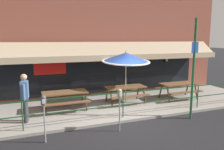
# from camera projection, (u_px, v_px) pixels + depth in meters

# --- Properties ---
(ground_plane) EXTENTS (120.00, 120.00, 0.00)m
(ground_plane) POSITION_uv_depth(u_px,v_px,m) (126.00, 123.00, 7.87)
(ground_plane) COLOR black
(patio_deck) EXTENTS (15.00, 4.00, 0.10)m
(patio_deck) POSITION_uv_depth(u_px,v_px,m) (108.00, 106.00, 9.72)
(patio_deck) COLOR gray
(patio_deck) RESTS_ON ground
(restaurant_building) EXTENTS (15.00, 1.60, 8.45)m
(restaurant_building) POSITION_uv_depth(u_px,v_px,m) (93.00, 15.00, 11.11)
(restaurant_building) COLOR brown
(restaurant_building) RESTS_ON ground
(patio_railing) EXTENTS (13.84, 0.04, 0.97)m
(patio_railing) POSITION_uv_depth(u_px,v_px,m) (123.00, 99.00, 8.02)
(patio_railing) COLOR #194723
(patio_railing) RESTS_ON patio_deck
(picnic_table_left) EXTENTS (1.80, 1.42, 0.76)m
(picnic_table_left) POSITION_uv_depth(u_px,v_px,m) (65.00, 95.00, 8.92)
(picnic_table_left) COLOR brown
(picnic_table_left) RESTS_ON patio_deck
(picnic_table_centre) EXTENTS (1.80, 1.42, 0.76)m
(picnic_table_centre) POSITION_uv_depth(u_px,v_px,m) (126.00, 90.00, 9.92)
(picnic_table_centre) COLOR brown
(picnic_table_centre) RESTS_ON patio_deck
(picnic_table_right) EXTENTS (1.80, 1.42, 0.76)m
(picnic_table_right) POSITION_uv_depth(u_px,v_px,m) (179.00, 86.00, 10.66)
(picnic_table_right) COLOR brown
(picnic_table_right) RESTS_ON patio_deck
(patio_umbrella_centre) EXTENTS (2.14, 2.14, 2.38)m
(patio_umbrella_centre) POSITION_uv_depth(u_px,v_px,m) (126.00, 57.00, 9.67)
(patio_umbrella_centre) COLOR #B7B2A8
(patio_umbrella_centre) RESTS_ON patio_deck
(pedestrian_walking) EXTENTS (0.27, 0.62, 1.71)m
(pedestrian_walking) POSITION_uv_depth(u_px,v_px,m) (25.00, 95.00, 7.55)
(pedestrian_walking) COLOR #333338
(pedestrian_walking) RESTS_ON patio_deck
(parking_meter_near) EXTENTS (0.15, 0.16, 1.42)m
(parking_meter_near) POSITION_uv_depth(u_px,v_px,m) (44.00, 105.00, 6.18)
(parking_meter_near) COLOR gray
(parking_meter_near) RESTS_ON ground
(parking_meter_far) EXTENTS (0.15, 0.16, 1.42)m
(parking_meter_far) POSITION_uv_depth(u_px,v_px,m) (120.00, 97.00, 6.96)
(parking_meter_far) COLOR gray
(parking_meter_far) RESTS_ON ground
(street_sign_pole) EXTENTS (0.28, 0.09, 3.73)m
(street_sign_pole) POSITION_uv_depth(u_px,v_px,m) (193.00, 68.00, 8.01)
(street_sign_pole) COLOR #1E6033
(street_sign_pole) RESTS_ON ground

